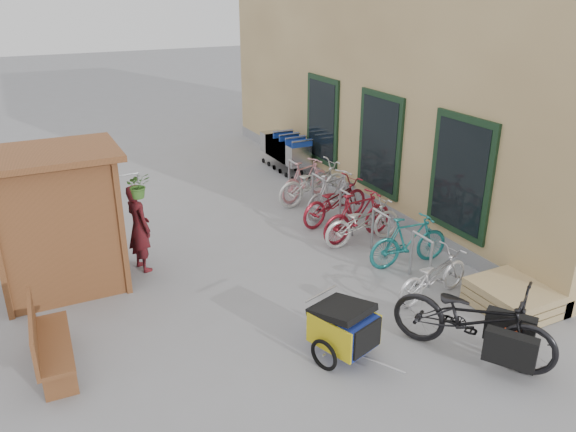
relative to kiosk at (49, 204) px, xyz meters
name	(u,v)px	position (x,y,z in m)	size (l,w,h in m)	color
ground	(302,312)	(3.28, -2.47, -1.55)	(80.00, 80.00, 0.00)	gray
building	(450,41)	(9.77, 2.03, 1.94)	(6.07, 13.00, 7.00)	tan
kiosk	(49,204)	(0.00, 0.00, 0.00)	(2.49, 1.65, 2.40)	brown
bike_rack	(346,208)	(5.58, -0.07, -1.04)	(0.05, 5.35, 0.86)	#A5A8AD
pallet_stack	(512,298)	(6.28, -3.87, -1.34)	(1.00, 1.20, 0.40)	tan
bench	(46,341)	(-0.40, -2.27, -1.07)	(0.50, 1.51, 0.95)	brown
shopping_carts	(285,148)	(6.28, 4.23, -0.91)	(0.62, 2.08, 1.11)	silver
child_trailer	(344,327)	(3.26, -3.71, -1.08)	(0.95, 1.47, 0.85)	navy
cargo_bike	(475,320)	(4.84, -4.50, -0.98)	(1.85, 2.29, 1.17)	black
person_kiosk	(139,228)	(1.39, 0.14, -0.75)	(0.59, 0.39, 1.61)	maroon
bike_0	(433,275)	(5.40, -3.01, -1.14)	(0.54, 1.56, 0.82)	silver
bike_1	(409,241)	(5.78, -1.89, -1.07)	(0.45, 1.60, 0.96)	teal
bike_2	(363,222)	(5.56, -0.69, -1.10)	(0.60, 1.71, 0.90)	silver
bike_3	(358,216)	(5.56, -0.52, -1.05)	(0.47, 1.68, 1.01)	maroon
bike_4	(335,201)	(5.63, 0.47, -1.08)	(0.63, 1.81, 0.95)	maroon
bike_5	(333,194)	(5.77, 0.81, -1.05)	(0.47, 1.68, 1.01)	silver
bike_6	(314,183)	(5.77, 1.68, -1.05)	(0.66, 1.89, 0.99)	silver
bike_7	(305,180)	(5.73, 2.02, -1.07)	(0.45, 1.60, 0.96)	pink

